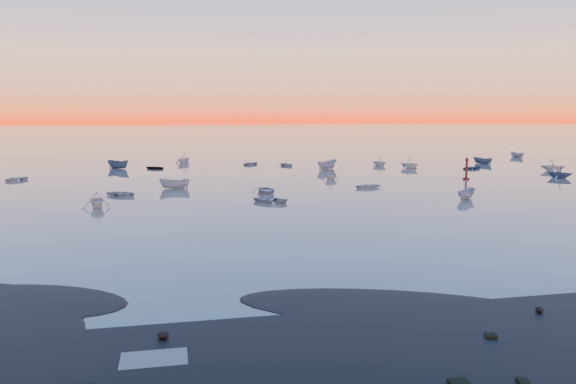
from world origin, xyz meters
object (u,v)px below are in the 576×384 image
object	(u,v)px
channel_marker	(466,170)
boat_near_right	(559,178)
boat_near_left	(122,196)
boat_near_center	(466,199)

from	to	relation	value
channel_marker	boat_near_right	bearing A→B (deg)	-5.19
boat_near_left	channel_marker	size ratio (longest dim) A/B	1.08
boat_near_left	boat_near_center	size ratio (longest dim) A/B	1.05
boat_near_right	boat_near_left	bearing A→B (deg)	-38.83
boat_near_right	channel_marker	distance (m)	14.42
channel_marker	boat_near_center	bearing A→B (deg)	-119.35
boat_near_right	boat_near_center	bearing A→B (deg)	-10.34
boat_near_center	boat_near_right	distance (m)	28.49
boat_near_left	channel_marker	bearing A→B (deg)	-48.19
boat_near_right	channel_marker	size ratio (longest dim) A/B	1.06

